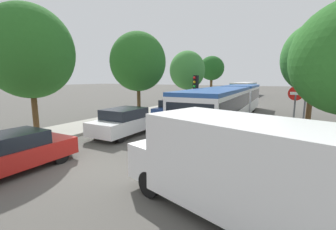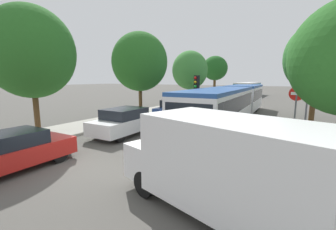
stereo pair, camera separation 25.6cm
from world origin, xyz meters
name	(u,v)px [view 2 (the right image)]	position (x,y,z in m)	size (l,w,h in m)	color
ground_plane	(90,167)	(0.00, 0.00, 0.00)	(200.00, 200.00, 0.00)	#4F4C47
kerb_strip_left	(183,105)	(-5.77, 18.82, 0.07)	(3.20, 47.63, 0.14)	#9E998E
articulated_bus	(232,101)	(1.84, 12.14, 1.48)	(3.28, 17.32, 2.56)	silver
city_bus_rear	(248,88)	(-1.99, 37.63, 1.44)	(2.61, 11.60, 2.50)	teal
queued_car_red	(12,151)	(-2.05, -1.57, 0.70)	(1.72, 3.97, 1.37)	#B21E19
queued_car_white	(126,121)	(-2.05, 4.32, 0.78)	(1.91, 4.43, 1.53)	white
queued_car_blue	(177,109)	(-2.05, 10.45, 0.78)	(1.92, 4.45, 1.54)	#284799
queued_car_green	(203,103)	(-1.98, 15.85, 0.72)	(1.77, 4.10, 1.42)	#236638
queued_car_silver	(221,99)	(-2.02, 21.90, 0.74)	(1.83, 4.22, 1.46)	#B7BABF
white_van	(223,163)	(4.99, -0.32, 1.24)	(5.34, 3.20, 2.31)	white
traffic_light	(196,89)	(0.29, 8.88, 2.50)	(0.37, 0.39, 3.40)	#56595E
no_entry_sign	(296,106)	(6.24, 7.27, 1.88)	(0.70, 0.08, 2.82)	#56595E
direction_sign_post	(308,90)	(6.74, 9.56, 2.55)	(0.11, 1.40, 3.60)	#56595E
tree_left_near	(31,52)	(-5.65, 1.36, 4.51)	(4.36, 4.36, 6.86)	#51381E
tree_left_mid	(140,62)	(-5.05, 9.61, 4.52)	(4.49, 4.49, 6.89)	#51381E
tree_left_far	(191,71)	(-4.64, 18.46, 4.01)	(4.03, 4.03, 6.31)	#51381E
tree_left_distant	(215,69)	(-5.28, 28.75, 4.66)	(3.82, 3.82, 6.63)	#51381E
tree_right_mid	(317,58)	(7.23, 14.74, 4.67)	(4.57, 4.57, 7.23)	#51381E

